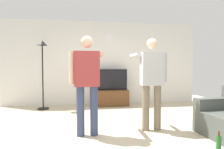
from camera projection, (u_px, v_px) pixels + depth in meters
name	position (u px, v px, depth m)	size (l,w,h in m)	color
ground_plane	(118.00, 136.00, 3.40)	(8.40, 8.40, 0.00)	beige
back_wall	(102.00, 63.00, 6.25)	(6.40, 0.10, 2.70)	silver
tv_stand	(110.00, 98.00, 5.99)	(1.11, 0.54, 0.50)	brown
television	(110.00, 80.00, 6.01)	(1.08, 0.07, 0.65)	black
wall_clock	(109.00, 38.00, 6.19)	(0.28, 0.28, 0.03)	white
framed_picture	(158.00, 61.00, 6.48)	(0.59, 0.04, 0.49)	olive
floor_lamp	(42.00, 60.00, 5.45)	(0.32, 0.32, 1.99)	black
person_standing_nearer_lamp	(87.00, 79.00, 3.38)	(0.62, 0.78, 1.79)	#384266
person_standing_nearer_couch	(152.00, 78.00, 3.68)	(0.61, 0.78, 1.79)	#7A6B56
beverage_bottle	(219.00, 147.00, 2.58)	(0.07, 0.07, 0.37)	#1E5923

